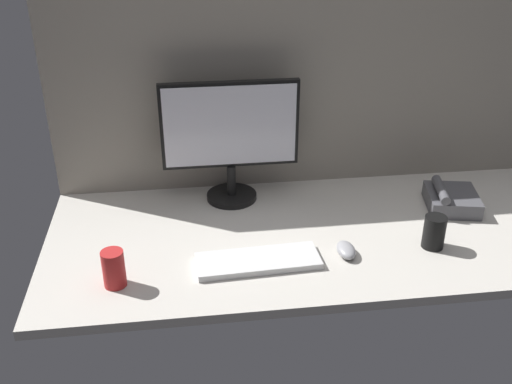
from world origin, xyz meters
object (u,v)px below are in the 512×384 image
mouse (346,250)px  monitor (230,135)px  keyboard (258,261)px  mug_red_plastic (114,269)px  desk_phone (451,199)px  mug_black_travel (434,232)px

mouse → monitor: bearing=126.3°
keyboard → mug_red_plastic: 42.18cm
mug_red_plastic → desk_phone: (113.36, 30.93, -2.40)cm
keyboard → mug_red_plastic: size_ratio=3.31×
monitor → keyboard: 49.18cm
desk_phone → keyboard: bearing=-160.2°
mouse → mug_black_travel: bearing=1.2°
monitor → keyboard: monitor is taller
keyboard → mug_red_plastic: (-41.62, -5.14, 4.59)cm
mouse → mug_red_plastic: (-69.09, -6.51, 3.89)cm
monitor → mug_red_plastic: monitor is taller
desk_phone → mug_black_travel: bearing=-124.5°
mouse → mug_red_plastic: size_ratio=0.86×
keyboard → mug_black_travel: (55.63, 2.32, 4.36)cm
mug_black_travel → keyboard: bearing=-177.6°
mouse → desk_phone: size_ratio=0.44×
mouse → mug_black_travel: 28.40cm
desk_phone → monitor: bearing=167.2°
keyboard → mug_black_travel: size_ratio=3.45×
monitor → mug_black_travel: bearing=-34.3°
mouse → keyboard: bearing=-177.9°
monitor → mouse: size_ratio=4.97×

